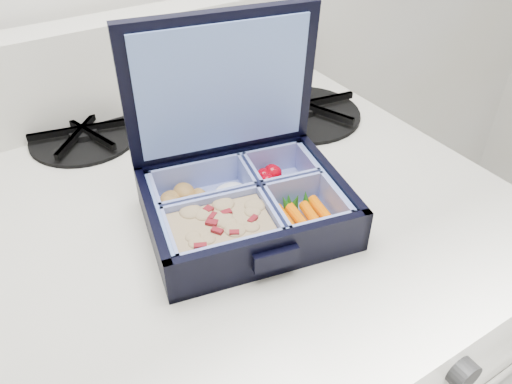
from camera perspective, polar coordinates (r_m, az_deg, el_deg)
bento_box at (r=0.61m, az=-1.13°, el=-1.71°), size 0.27×0.23×0.06m
burner_grate at (r=0.85m, az=5.32°, el=9.57°), size 0.22×0.22×0.03m
burner_grate_rear at (r=0.83m, az=-19.13°, el=6.36°), size 0.20×0.20×0.02m
fork at (r=0.73m, az=-4.51°, el=3.65°), size 0.15×0.13×0.01m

